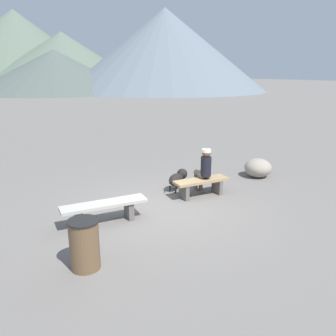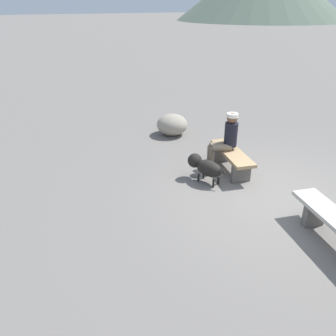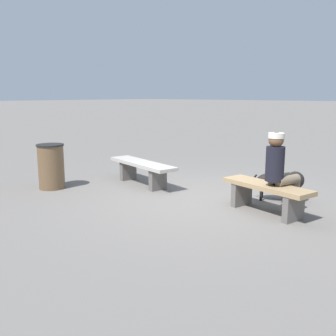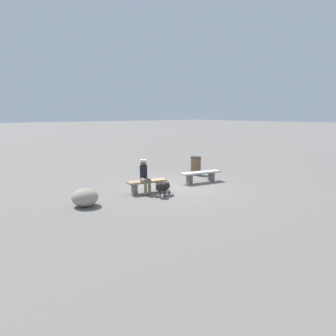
{
  "view_description": "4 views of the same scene",
  "coord_description": "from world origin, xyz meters",
  "px_view_note": "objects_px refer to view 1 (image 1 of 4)",
  "views": [
    {
      "loc": [
        -4.77,
        -6.23,
        3.28
      ],
      "look_at": [
        0.49,
        0.55,
        0.82
      ],
      "focal_mm": 36.69,
      "sensor_mm": 36.0,
      "label": 1
    },
    {
      "loc": [
        -4.24,
        4.29,
        3.4
      ],
      "look_at": [
        1.11,
        1.73,
        0.48
      ],
      "focal_mm": 36.35,
      "sensor_mm": 36.0,
      "label": 2
    },
    {
      "loc": [
        4.05,
        -5.32,
        1.85
      ],
      "look_at": [
        -0.23,
        -0.53,
        0.62
      ],
      "focal_mm": 41.39,
      "sensor_mm": 36.0,
      "label": 3
    },
    {
      "loc": [
        8.21,
        9.64,
        2.97
      ],
      "look_at": [
        -0.46,
        -0.71,
        0.65
      ],
      "focal_mm": 33.84,
      "sensor_mm": 36.0,
      "label": 4
    }
  ],
  "objects_px": {
    "bench_right": "(201,184)",
    "trash_bin": "(84,244)",
    "seated_person": "(204,168)",
    "dog": "(178,178)",
    "boulder": "(258,168)",
    "bench_left": "(104,208)"
  },
  "relations": [
    {
      "from": "bench_left",
      "to": "trash_bin",
      "type": "relative_size",
      "value": 2.2
    },
    {
      "from": "bench_left",
      "to": "seated_person",
      "type": "distance_m",
      "value": 3.04
    },
    {
      "from": "seated_person",
      "to": "trash_bin",
      "type": "relative_size",
      "value": 1.46
    },
    {
      "from": "dog",
      "to": "trash_bin",
      "type": "bearing_deg",
      "value": -173.13
    },
    {
      "from": "dog",
      "to": "boulder",
      "type": "relative_size",
      "value": 1.0
    },
    {
      "from": "boulder",
      "to": "dog",
      "type": "bearing_deg",
      "value": 167.43
    },
    {
      "from": "bench_left",
      "to": "dog",
      "type": "xyz_separation_m",
      "value": [
        2.69,
        0.72,
        -0.01
      ]
    },
    {
      "from": "seated_person",
      "to": "trash_bin",
      "type": "xyz_separation_m",
      "value": [
        -4.13,
        -1.44,
        -0.3
      ]
    },
    {
      "from": "seated_person",
      "to": "dog",
      "type": "height_order",
      "value": "seated_person"
    },
    {
      "from": "seated_person",
      "to": "trash_bin",
      "type": "bearing_deg",
      "value": -144.34
    },
    {
      "from": "bench_right",
      "to": "seated_person",
      "type": "relative_size",
      "value": 1.22
    },
    {
      "from": "bench_right",
      "to": "dog",
      "type": "xyz_separation_m",
      "value": [
        -0.16,
        0.78,
        0.01
      ]
    },
    {
      "from": "dog",
      "to": "boulder",
      "type": "distance_m",
      "value": 2.84
    },
    {
      "from": "bench_right",
      "to": "seated_person",
      "type": "bearing_deg",
      "value": 36.27
    },
    {
      "from": "seated_person",
      "to": "boulder",
      "type": "bearing_deg",
      "value": 18.58
    },
    {
      "from": "bench_left",
      "to": "trash_bin",
      "type": "bearing_deg",
      "value": -116.13
    },
    {
      "from": "bench_left",
      "to": "seated_person",
      "type": "relative_size",
      "value": 1.51
    },
    {
      "from": "bench_right",
      "to": "trash_bin",
      "type": "relative_size",
      "value": 1.77
    },
    {
      "from": "trash_bin",
      "to": "boulder",
      "type": "relative_size",
      "value": 1.03
    },
    {
      "from": "trash_bin",
      "to": "bench_right",
      "type": "bearing_deg",
      "value": 18.95
    },
    {
      "from": "bench_left",
      "to": "bench_right",
      "type": "height_order",
      "value": "bench_left"
    },
    {
      "from": "seated_person",
      "to": "bench_left",
      "type": "bearing_deg",
      "value": -163.26
    }
  ]
}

